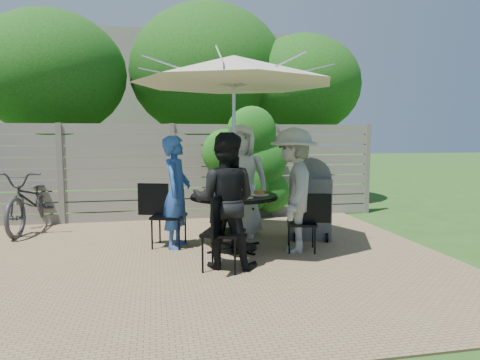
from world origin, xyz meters
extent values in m
plane|color=#2D541A|center=(0.00, 0.00, 0.00)|extent=(60.00, 60.00, 0.00)
cube|color=#907B53|center=(0.00, 0.50, 0.01)|extent=(7.00, 6.00, 0.02)
cube|color=gray|center=(0.00, 3.00, 0.93)|extent=(8.00, 0.10, 1.85)
ellipsoid|color=#185E15|center=(1.40, 2.85, 0.90)|extent=(1.20, 0.70, 1.80)
cube|color=gray|center=(0.00, 12.00, 2.50)|extent=(10.00, 6.00, 5.00)
ellipsoid|color=#184510|center=(-2.50, 5.00, 2.97)|extent=(3.20, 3.20, 2.72)
ellipsoid|color=#184510|center=(1.00, 5.50, 3.18)|extent=(3.80, 3.80, 3.23)
ellipsoid|color=#184510|center=(3.20, 4.80, 2.83)|extent=(2.80, 2.80, 2.38)
cylinder|color=black|center=(0.76, 0.68, 0.78)|extent=(1.53, 1.53, 0.03)
cylinder|color=black|center=(0.76, 0.68, 0.39)|extent=(0.09, 0.09, 0.78)
cylinder|color=black|center=(0.76, 0.68, 0.02)|extent=(0.65, 0.65, 0.04)
cylinder|color=silver|center=(0.76, 0.68, 1.29)|extent=(0.05, 0.05, 2.57)
cone|color=beige|center=(0.76, 0.68, 2.52)|extent=(3.53, 3.53, 0.39)
cube|color=black|center=(1.06, 1.59, 0.47)|extent=(0.59, 0.59, 0.04)
cube|color=black|center=(1.14, 1.80, 0.72)|extent=(0.19, 0.44, 0.47)
imported|color=beige|center=(1.02, 1.47, 0.90)|extent=(1.02, 0.82, 1.80)
cube|color=black|center=(-0.14, 0.98, 0.46)|extent=(0.56, 0.56, 0.04)
cube|color=black|center=(-0.36, 1.05, 0.71)|extent=(0.44, 0.16, 0.46)
imported|color=#2955B2|center=(-0.03, 0.95, 0.81)|extent=(0.55, 0.68, 1.62)
cube|color=black|center=(0.46, -0.22, 0.46)|extent=(0.60, 0.60, 0.04)
cube|color=black|center=(0.37, -0.42, 0.71)|extent=(0.22, 0.42, 0.46)
imported|color=black|center=(0.50, -0.10, 0.83)|extent=(0.97, 0.85, 1.66)
cube|color=black|center=(1.66, 0.39, 0.41)|extent=(0.49, 0.49, 0.03)
cube|color=black|center=(1.85, 0.33, 0.62)|extent=(0.39, 0.14, 0.41)
imported|color=#989793|center=(1.55, 0.42, 0.87)|extent=(0.96, 1.27, 1.73)
cylinder|color=white|center=(0.88, 1.03, 0.80)|extent=(0.26, 0.26, 0.01)
cylinder|color=#A96F31|center=(0.88, 1.03, 0.83)|extent=(0.15, 0.15, 0.05)
cylinder|color=white|center=(0.42, 0.80, 0.80)|extent=(0.26, 0.26, 0.01)
cylinder|color=#A96F31|center=(0.42, 0.80, 0.83)|extent=(0.15, 0.15, 0.05)
cylinder|color=white|center=(0.65, 0.34, 0.80)|extent=(0.26, 0.26, 0.01)
cylinder|color=#A96F31|center=(0.65, 0.34, 0.83)|extent=(0.15, 0.15, 0.05)
cylinder|color=white|center=(1.10, 0.57, 0.80)|extent=(0.26, 0.26, 0.01)
cylinder|color=#A96F31|center=(1.10, 0.57, 0.83)|extent=(0.15, 0.15, 0.05)
cylinder|color=white|center=(0.84, 0.34, 0.80)|extent=(0.24, 0.24, 0.01)
cylinder|color=#A96F31|center=(0.84, 0.34, 0.83)|extent=(0.14, 0.14, 0.05)
cylinder|color=silver|center=(0.74, 0.96, 0.86)|extent=(0.07, 0.07, 0.14)
cylinder|color=silver|center=(0.48, 0.67, 0.86)|extent=(0.07, 0.07, 0.14)
cylinder|color=silver|center=(0.78, 0.41, 0.86)|extent=(0.07, 0.07, 0.14)
cylinder|color=silver|center=(1.04, 0.70, 0.86)|extent=(0.07, 0.07, 0.14)
cylinder|color=#59280C|center=(0.72, 0.75, 0.87)|extent=(0.09, 0.09, 0.16)
cylinder|color=#C6B293|center=(0.93, 0.86, 0.85)|extent=(0.08, 0.08, 0.12)
imported|color=#333338|center=(-2.38, 2.60, 0.52)|extent=(0.92, 2.05, 1.04)
cube|color=slate|center=(2.04, 1.08, 0.48)|extent=(0.73, 0.63, 0.96)
cylinder|color=slate|center=(2.04, 1.08, 0.96)|extent=(0.67, 0.36, 0.64)
camera|label=1|loc=(-0.32, -5.18, 1.63)|focal=32.00mm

